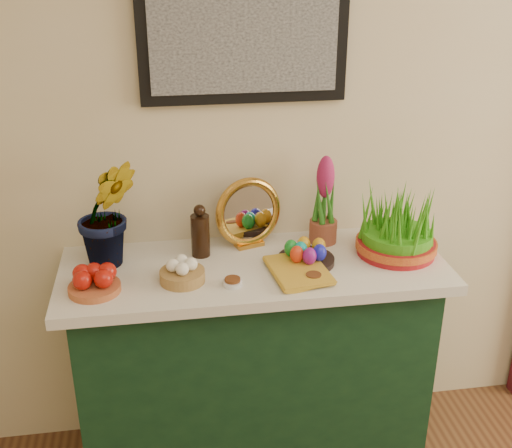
{
  "coord_description": "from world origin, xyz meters",
  "views": [
    {
      "loc": [
        -0.77,
        -0.04,
        1.98
      ],
      "look_at": [
        -0.46,
        1.95,
        1.07
      ],
      "focal_mm": 45.0,
      "sensor_mm": 36.0,
      "label": 1
    }
  ],
  "objects_px": {
    "mirror": "(248,213)",
    "wheatgrass_sabzeh": "(398,227)",
    "sideboard": "(254,368)",
    "book": "(273,274)",
    "hyacinth_green": "(106,196)"
  },
  "relations": [
    {
      "from": "sideboard",
      "to": "book",
      "type": "height_order",
      "value": "book"
    },
    {
      "from": "wheatgrass_sabzeh",
      "to": "hyacinth_green",
      "type": "bearing_deg",
      "value": 175.6
    },
    {
      "from": "book",
      "to": "mirror",
      "type": "bearing_deg",
      "value": 91.91
    },
    {
      "from": "sideboard",
      "to": "book",
      "type": "relative_size",
      "value": 5.16
    },
    {
      "from": "hyacinth_green",
      "to": "mirror",
      "type": "xyz_separation_m",
      "value": [
        0.51,
        0.08,
        -0.13
      ]
    },
    {
      "from": "hyacinth_green",
      "to": "mirror",
      "type": "relative_size",
      "value": 1.92
    },
    {
      "from": "mirror",
      "to": "book",
      "type": "relative_size",
      "value": 1.09
    },
    {
      "from": "sideboard",
      "to": "wheatgrass_sabzeh",
      "type": "relative_size",
      "value": 4.31
    },
    {
      "from": "wheatgrass_sabzeh",
      "to": "sideboard",
      "type": "bearing_deg",
      "value": -179.9
    },
    {
      "from": "book",
      "to": "wheatgrass_sabzeh",
      "type": "relative_size",
      "value": 0.83
    },
    {
      "from": "mirror",
      "to": "wheatgrass_sabzeh",
      "type": "relative_size",
      "value": 0.91
    },
    {
      "from": "hyacinth_green",
      "to": "book",
      "type": "xyz_separation_m",
      "value": [
        0.56,
        -0.2,
        -0.25
      ]
    },
    {
      "from": "book",
      "to": "sideboard",
      "type": "bearing_deg",
      "value": 105.22
    },
    {
      "from": "mirror",
      "to": "wheatgrass_sabzeh",
      "type": "height_order",
      "value": "mirror"
    },
    {
      "from": "sideboard",
      "to": "mirror",
      "type": "height_order",
      "value": "mirror"
    }
  ]
}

